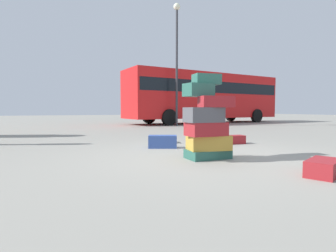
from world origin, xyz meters
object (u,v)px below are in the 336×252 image
object	(u,v)px
suitcase_maroon_upright_blue	(323,168)
lamp_post	(177,47)
suitcase_tower	(207,123)
parked_bus	(205,95)
suitcase_maroon_right_side	(231,140)
suitcase_navy_foreground_near	(163,142)
suitcase_slate_behind_tower	(162,140)

from	to	relation	value
suitcase_maroon_upright_blue	lamp_post	xyz separation A→B (m)	(2.83, 10.65, 4.08)
suitcase_tower	parked_bus	xyz separation A→B (m)	(6.65, 11.11, 1.20)
lamp_post	suitcase_maroon_upright_blue	bearing A→B (deg)	-104.88
suitcase_tower	suitcase_maroon_right_side	distance (m)	2.33
suitcase_maroon_upright_blue	lamp_post	world-z (taller)	lamp_post
suitcase_maroon_upright_blue	suitcase_navy_foreground_near	bearing A→B (deg)	82.44
suitcase_maroon_right_side	parked_bus	xyz separation A→B (m)	(4.99, 9.57, 1.73)
lamp_post	parked_bus	bearing A→B (deg)	34.96
suitcase_maroon_right_side	lamp_post	xyz separation A→B (m)	(1.95, 7.45, 4.08)
suitcase_maroon_upright_blue	suitcase_navy_foreground_near	xyz separation A→B (m)	(-0.99, 3.22, 0.04)
suitcase_slate_behind_tower	suitcase_navy_foreground_near	bearing A→B (deg)	-95.06
suitcase_navy_foreground_near	lamp_post	bearing A→B (deg)	86.17
suitcase_slate_behind_tower	suitcase_maroon_right_side	bearing A→B (deg)	-14.15
suitcase_navy_foreground_near	parked_bus	xyz separation A→B (m)	(6.86, 9.55, 1.69)
suitcase_maroon_right_side	parked_bus	bearing A→B (deg)	67.30
suitcase_slate_behind_tower	suitcase_navy_foreground_near	size ratio (longest dim) A/B	0.83
suitcase_tower	suitcase_maroon_upright_blue	size ratio (longest dim) A/B	2.43
suitcase_slate_behind_tower	suitcase_maroon_upright_blue	bearing A→B (deg)	-65.09
suitcase_tower	suitcase_navy_foreground_near	world-z (taller)	suitcase_tower
suitcase_maroon_upright_blue	lamp_post	distance (m)	11.75
suitcase_navy_foreground_near	suitcase_maroon_right_side	bearing A→B (deg)	22.85
suitcase_tower	suitcase_navy_foreground_near	bearing A→B (deg)	97.77
parked_bus	suitcase_maroon_right_side	bearing A→B (deg)	-124.74
suitcase_tower	suitcase_slate_behind_tower	xyz separation A→B (m)	(0.12, 2.43, -0.56)
suitcase_maroon_right_side	parked_bus	world-z (taller)	parked_bus
suitcase_maroon_right_side	lamp_post	size ratio (longest dim) A/B	0.11
suitcase_tower	suitcase_slate_behind_tower	world-z (taller)	suitcase_tower
suitcase_tower	suitcase_navy_foreground_near	xyz separation A→B (m)	(-0.21, 1.56, -0.50)
suitcase_maroon_upright_blue	suitcase_navy_foreground_near	size ratio (longest dim) A/B	0.99
suitcase_maroon_right_side	suitcase_navy_foreground_near	bearing A→B (deg)	-175.71
suitcase_maroon_upright_blue	parked_bus	world-z (taller)	parked_bus
suitcase_tower	parked_bus	bearing A→B (deg)	59.12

